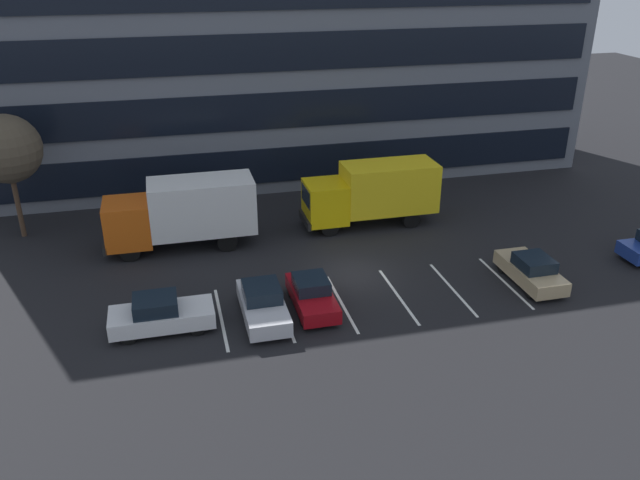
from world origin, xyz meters
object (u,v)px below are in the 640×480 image
sedan_tan (531,270)px  sedan_silver (263,304)px  bare_tree (6,149)px  box_truck_orange (183,211)px  sedan_maroon (312,295)px  box_truck_yellow_all (373,191)px  sedan_white (161,314)px

sedan_tan → sedan_silver: bearing=-179.8°
sedan_silver → bare_tree: size_ratio=0.62×
box_truck_orange → sedan_silver: size_ratio=1.86×
sedan_tan → sedan_maroon: 10.96m
box_truck_orange → sedan_tan: (16.18, -8.44, -1.41)m
box_truck_yellow_all → sedan_tan: size_ratio=1.88×
sedan_silver → bare_tree: bare_tree is taller
sedan_silver → sedan_white: sedan_white is taller
sedan_silver → box_truck_yellow_all: bearing=48.2°
sedan_silver → sedan_white: bearing=178.1°
sedan_tan → sedan_silver: 13.28m
box_truck_yellow_all → bare_tree: 20.37m
sedan_white → bare_tree: bearing=121.7°
sedan_tan → bare_tree: size_ratio=0.60×
sedan_tan → sedan_maroon: (-10.96, 0.31, -0.02)m
sedan_tan → sedan_white: 17.71m
sedan_maroon → bare_tree: (-14.17, 11.82, 4.45)m
box_truck_orange → sedan_maroon: 9.76m
box_truck_orange → box_truck_yellow_all: box_truck_orange is taller
box_truck_yellow_all → box_truck_orange: bearing=-177.2°
bare_tree → sedan_maroon: bearing=-39.8°
box_truck_yellow_all → bare_tree: bare_tree is taller
box_truck_orange → bare_tree: 10.14m
sedan_tan → sedan_silver: sedan_silver is taller
sedan_white → sedan_maroon: size_ratio=1.09×
box_truck_yellow_all → sedan_tan: 10.47m
box_truck_orange → box_truck_yellow_all: 10.95m
sedan_white → box_truck_orange: bearing=79.6°
box_truck_yellow_all → sedan_maroon: bearing=-123.5°
box_truck_orange → sedan_white: bearing=-100.4°
sedan_white → bare_tree: bare_tree is taller
sedan_tan → sedan_white: sedan_white is taller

